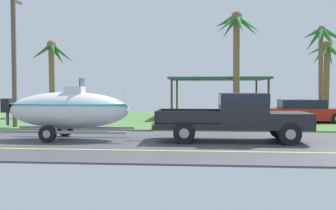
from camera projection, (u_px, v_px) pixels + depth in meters
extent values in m
cube|color=#424247|center=(236.00, 144.00, 14.15)|extent=(36.00, 8.00, 0.06)
cube|color=#477538|center=(221.00, 120.00, 25.09)|extent=(36.00, 14.00, 0.11)
cube|color=#DBCC4C|center=(241.00, 151.00, 12.35)|extent=(34.20, 0.12, 0.01)
cube|color=black|center=(232.00, 125.00, 14.82)|extent=(5.74, 2.05, 0.22)
cube|color=black|center=(287.00, 117.00, 14.63)|extent=(1.61, 2.05, 0.38)
cube|color=black|center=(242.00, 108.00, 14.76)|extent=(1.72, 2.05, 1.11)
cube|color=black|center=(242.00, 99.00, 14.74)|extent=(1.74, 2.07, 0.38)
cube|color=black|center=(188.00, 121.00, 14.96)|extent=(2.41, 2.05, 0.04)
cube|color=black|center=(189.00, 114.00, 15.93)|extent=(2.41, 0.08, 0.45)
cube|color=black|center=(188.00, 118.00, 13.97)|extent=(2.41, 0.08, 0.45)
cube|color=black|center=(159.00, 116.00, 15.05)|extent=(0.08, 2.05, 0.45)
cube|color=#333338|center=(156.00, 126.00, 15.07)|extent=(0.12, 1.85, 0.16)
sphere|color=#B2B2B7|center=(153.00, 124.00, 15.08)|extent=(0.10, 0.10, 0.10)
cylinder|color=black|center=(279.00, 129.00, 15.57)|extent=(0.80, 0.28, 0.80)
cylinder|color=#9E9EA3|center=(279.00, 129.00, 15.57)|extent=(0.36, 0.29, 0.36)
cylinder|color=black|center=(290.00, 134.00, 13.75)|extent=(0.80, 0.28, 0.80)
cylinder|color=#9E9EA3|center=(290.00, 134.00, 13.75)|extent=(0.36, 0.29, 0.36)
cylinder|color=black|center=(186.00, 128.00, 15.89)|extent=(0.80, 0.28, 0.80)
cylinder|color=#9E9EA3|center=(186.00, 128.00, 15.89)|extent=(0.36, 0.29, 0.36)
cylinder|color=black|center=(184.00, 133.00, 14.07)|extent=(0.80, 0.28, 0.80)
cylinder|color=#9E9EA3|center=(184.00, 133.00, 14.07)|extent=(0.36, 0.29, 0.36)
cube|color=gray|center=(142.00, 130.00, 15.13)|extent=(0.90, 0.10, 0.08)
cube|color=gray|center=(76.00, 127.00, 16.27)|extent=(4.96, 0.12, 0.10)
cube|color=gray|center=(61.00, 132.00, 14.49)|extent=(4.96, 0.12, 0.10)
cylinder|color=black|center=(65.00, 129.00, 16.38)|extent=(0.64, 0.22, 0.64)
cylinder|color=#9E9EA3|center=(65.00, 129.00, 16.38)|extent=(0.29, 0.23, 0.29)
cylinder|color=black|center=(48.00, 134.00, 14.47)|extent=(0.64, 0.22, 0.64)
cylinder|color=#9E9EA3|center=(48.00, 134.00, 14.47)|extent=(0.29, 0.23, 0.29)
ellipsoid|color=silver|center=(69.00, 110.00, 15.35)|extent=(4.86, 1.67, 1.46)
ellipsoid|color=teal|center=(69.00, 104.00, 15.34)|extent=(4.96, 1.70, 0.12)
cube|color=silver|center=(75.00, 95.00, 15.30)|extent=(0.70, 0.60, 0.65)
cube|color=slate|center=(82.00, 83.00, 15.26)|extent=(0.06, 0.56, 0.36)
cube|color=black|center=(7.00, 105.00, 15.56)|extent=(0.36, 0.44, 0.56)
cylinder|color=#4C4C51|center=(8.00, 115.00, 15.58)|extent=(0.12, 0.12, 0.80)
cylinder|color=silver|center=(123.00, 97.00, 15.14)|extent=(0.04, 0.04, 0.50)
cube|color=#B21E19|center=(305.00, 114.00, 22.63)|extent=(4.46, 1.89, 0.70)
cube|color=black|center=(301.00, 104.00, 22.63)|extent=(2.50, 1.74, 0.50)
cylinder|color=black|center=(327.00, 116.00, 23.36)|extent=(0.66, 0.22, 0.66)
cylinder|color=#9E9EA3|center=(327.00, 116.00, 23.36)|extent=(0.30, 0.23, 0.30)
cylinder|color=black|center=(276.00, 116.00, 23.62)|extent=(0.66, 0.22, 0.66)
cylinder|color=#9E9EA3|center=(276.00, 116.00, 23.62)|extent=(0.30, 0.23, 0.30)
cylinder|color=black|center=(282.00, 118.00, 21.92)|extent=(0.66, 0.22, 0.66)
cylinder|color=#9E9EA3|center=(282.00, 118.00, 21.92)|extent=(0.30, 0.23, 0.30)
cylinder|color=#4C4238|center=(256.00, 98.00, 28.91)|extent=(0.14, 0.14, 2.62)
cylinder|color=#4C4238|center=(268.00, 100.00, 23.69)|extent=(0.14, 0.14, 2.62)
cylinder|color=#4C4238|center=(177.00, 98.00, 29.42)|extent=(0.14, 0.14, 2.62)
cylinder|color=#4C4238|center=(172.00, 100.00, 24.20)|extent=(0.14, 0.14, 2.62)
cube|color=#2D5647|center=(218.00, 79.00, 26.50)|extent=(6.48, 5.75, 0.14)
cylinder|color=brown|center=(52.00, 81.00, 27.54)|extent=(0.42, 0.52, 5.15)
cone|color=#286028|center=(63.00, 54.00, 27.41)|extent=(1.82, 0.35, 1.54)
cone|color=#286028|center=(58.00, 54.00, 27.89)|extent=(1.05, 1.42, 1.57)
cone|color=#286028|center=(51.00, 52.00, 28.12)|extent=(1.07, 1.64, 1.23)
cone|color=#286028|center=(41.00, 52.00, 27.38)|extent=(1.62, 0.59, 1.27)
cone|color=#286028|center=(44.00, 51.00, 26.98)|extent=(1.07, 1.34, 1.18)
cone|color=#286028|center=(53.00, 50.00, 26.78)|extent=(1.16, 1.66, 1.19)
sphere|color=brown|center=(52.00, 45.00, 27.43)|extent=(0.67, 0.67, 0.67)
cylinder|color=brown|center=(321.00, 75.00, 24.98)|extent=(0.30, 0.66, 5.88)
cone|color=#387A38|center=(336.00, 37.00, 24.78)|extent=(2.03, 0.40, 1.34)
cone|color=#387A38|center=(327.00, 36.00, 25.37)|extent=(1.37, 1.48, 1.15)
cone|color=#387A38|center=(316.00, 36.00, 25.57)|extent=(0.69, 1.59, 1.03)
cone|color=#387A38|center=(314.00, 40.00, 25.15)|extent=(1.26, 0.90, 1.56)
cone|color=#387A38|center=(312.00, 34.00, 24.70)|extent=(1.56, 0.85, 0.98)
cone|color=#387A38|center=(320.00, 36.00, 24.28)|extent=(1.01, 1.62, 1.36)
cone|color=#387A38|center=(328.00, 37.00, 24.46)|extent=(1.00, 1.23, 1.33)
sphere|color=brown|center=(322.00, 29.00, 24.85)|extent=(0.48, 0.48, 0.48)
cylinder|color=brown|center=(236.00, 69.00, 23.26)|extent=(0.39, 0.85, 6.38)
cone|color=#387A38|center=(248.00, 24.00, 23.00)|extent=(1.51, 0.47, 1.19)
cone|color=#387A38|center=(247.00, 26.00, 23.68)|extent=(1.72, 1.53, 1.31)
cone|color=#387A38|center=(235.00, 29.00, 23.84)|extent=(0.35, 1.60, 1.54)
cone|color=#387A38|center=(230.00, 27.00, 23.48)|extent=(1.19, 1.01, 1.43)
cone|color=#387A38|center=(226.00, 22.00, 23.28)|extent=(1.51, 0.63, 0.99)
cone|color=#387A38|center=(227.00, 24.00, 22.61)|extent=(1.54, 1.50, 1.36)
cone|color=#387A38|center=(240.00, 24.00, 22.26)|extent=(0.57, 2.00, 1.51)
cone|color=#387A38|center=(245.00, 22.00, 22.51)|extent=(1.17, 1.48, 1.14)
sphere|color=brown|center=(237.00, 16.00, 23.12)|extent=(0.63, 0.63, 0.63)
cylinder|color=brown|center=(326.00, 81.00, 26.96)|extent=(0.40, 0.45, 5.06)
cone|color=#387A38|center=(336.00, 53.00, 26.94)|extent=(1.64, 0.64, 1.36)
cone|color=#387A38|center=(330.00, 56.00, 27.37)|extent=(1.18, 1.48, 1.67)
cone|color=#387A38|center=(320.00, 55.00, 27.33)|extent=(1.16, 1.28, 1.50)
cone|color=#387A38|center=(317.00, 50.00, 26.83)|extent=(1.62, 0.50, 0.97)
cone|color=#387A38|center=(325.00, 50.00, 26.38)|extent=(0.95, 1.37, 1.10)
cone|color=#387A38|center=(335.00, 52.00, 26.24)|extent=(1.13, 1.68, 1.47)
sphere|color=brown|center=(327.00, 45.00, 26.85)|extent=(0.65, 0.65, 0.65)
cylinder|color=brown|center=(14.00, 58.00, 19.75)|extent=(0.24, 0.24, 7.15)
cube|color=brown|center=(13.00, 0.00, 19.62)|extent=(0.10, 1.80, 0.12)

